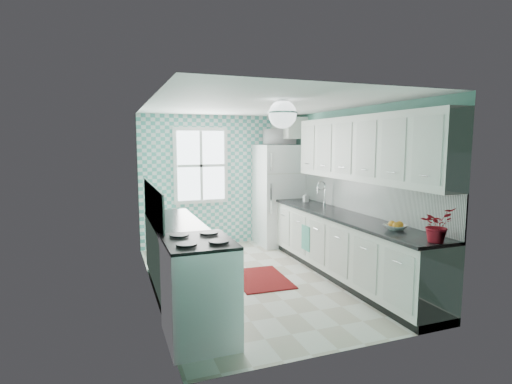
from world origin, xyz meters
name	(u,v)px	position (x,y,z in m)	size (l,w,h in m)	color
floor	(259,279)	(0.00, 0.00, -0.01)	(3.00, 4.40, 0.02)	silver
ceiling	(259,104)	(0.00, 0.00, 2.51)	(3.00, 4.40, 0.02)	white
wall_back	(218,181)	(0.00, 2.21, 1.25)	(3.00, 0.02, 2.50)	#6CB5A2
wall_front	(345,223)	(0.00, -2.21, 1.25)	(3.00, 0.02, 2.50)	#6CB5A2
wall_left	(150,199)	(-1.51, 0.00, 1.25)	(0.02, 4.40, 2.50)	#6CB5A2
wall_right	(349,190)	(1.51, 0.00, 1.25)	(0.02, 4.40, 2.50)	#6CB5A2
accent_wall	(219,181)	(0.00, 2.19, 1.25)	(3.00, 0.01, 2.50)	#54B1A5
window	(201,166)	(-0.35, 2.16, 1.55)	(1.04, 0.05, 1.44)	white
backsplash_right	(363,197)	(1.49, -0.40, 1.20)	(0.02, 3.60, 0.51)	white
backsplash_left	(153,204)	(-1.49, -0.07, 1.20)	(0.02, 2.15, 0.51)	white
upper_cabinets_right	(364,149)	(1.33, -0.60, 1.90)	(0.33, 3.20, 0.90)	silver
upper_cabinet_fridge	(288,129)	(1.30, 1.83, 2.25)	(0.40, 0.74, 0.40)	silver
ceiling_light	(282,114)	(0.00, -0.80, 2.32)	(0.34, 0.34, 0.35)	silver
base_cabinets_right	(345,248)	(1.20, -0.40, 0.45)	(0.60, 3.60, 0.90)	white
countertop_right	(345,216)	(1.19, -0.40, 0.92)	(0.63, 3.60, 0.04)	black
base_cabinets_left	(177,258)	(-1.20, -0.07, 0.45)	(0.60, 2.15, 0.90)	white
countertop_left	(177,224)	(-1.19, -0.07, 0.92)	(0.63, 2.15, 0.04)	black
fridge	(279,195)	(1.11, 1.79, 0.97)	(0.84, 0.83, 1.94)	white
stove	(199,288)	(-1.20, -1.47, 0.53)	(0.67, 0.84, 1.01)	white
sink	(316,206)	(1.20, 0.51, 0.93)	(0.50, 0.42, 0.53)	silver
rug	(261,279)	(0.02, -0.04, 0.01)	(0.73, 1.05, 0.02)	maroon
dish_towel	(306,238)	(0.89, 0.24, 0.48)	(0.02, 0.26, 0.39)	teal
fruit_bowl	(396,227)	(1.20, -1.46, 0.97)	(0.25, 0.25, 0.06)	white
potted_plant	(437,225)	(1.20, -2.09, 1.12)	(0.33, 0.29, 0.37)	#B31221
soap_bottle	(306,197)	(1.25, 0.95, 1.03)	(0.08, 0.08, 0.18)	#8FBBC5
microwave	(280,137)	(1.11, 1.79, 2.09)	(0.54, 0.37, 0.30)	white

